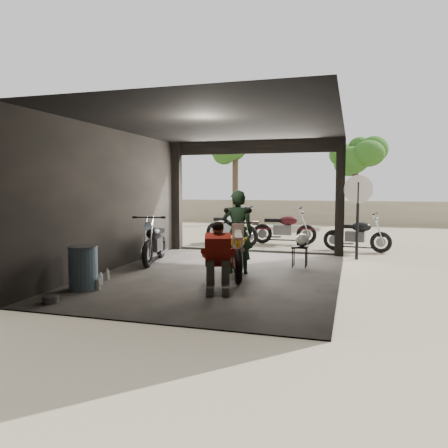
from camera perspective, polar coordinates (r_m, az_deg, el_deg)
The scene contains 16 objects.
ground at distance 9.45m, azimuth -0.57°, elevation -6.69°, with size 80.00×80.00×0.00m, color #7A6D56.
garage at distance 9.80m, azimuth 0.36°, elevation 1.26°, with size 7.00×7.13×3.20m.
boundary_wall at distance 23.05m, azimuth 9.68°, elevation 1.58°, with size 18.00×0.30×1.20m, color gray.
tree_left at distance 22.20m, azimuth 1.50°, elevation 10.27°, with size 2.20×2.20×5.60m.
tree_right at distance 22.91m, azimuth 16.84°, elevation 8.83°, with size 2.20×2.20×5.00m.
main_bike at distance 9.20m, azimuth 1.68°, elevation -3.13°, with size 0.76×1.85×1.23m, color beige, non-canonical shape.
left_bike at distance 11.00m, azimuth -9.05°, elevation -1.95°, with size 0.73×1.78×1.20m, color black, non-canonical shape.
outside_bike_a at distance 14.29m, azimuth 0.93°, elevation -0.16°, with size 0.78×1.89×1.28m, color black, non-canonical shape.
outside_bike_b at distance 14.57m, azimuth 7.87°, elevation -0.19°, with size 0.76×1.84×1.24m, color #410F15, non-canonical shape.
outside_bike_c at distance 13.38m, azimuth 16.97°, elevation -1.00°, with size 0.70×1.70×1.15m, color black, non-canonical shape.
rider at distance 9.44m, azimuth 1.79°, elevation -1.10°, with size 0.67×0.44×1.83m, color black.
mechanic at distance 7.83m, azimuth -0.79°, elevation -4.55°, with size 0.62×0.85×1.23m, color red, non-canonical shape.
stool at distance 10.41m, azimuth 9.88°, elevation -3.28°, with size 0.36×0.36×0.51m.
helmet at distance 10.39m, azimuth 10.18°, elevation -2.06°, with size 0.32×0.33×0.30m, color white.
oil_drum at distance 8.44m, azimuth -17.91°, elevation -5.54°, with size 0.52×0.52×0.81m, color #456174.
sign_post at distance 11.80m, azimuth 17.09°, elevation 2.58°, with size 0.73×0.08×2.20m.
Camera 1 is at (2.71, -8.85, 1.89)m, focal length 35.00 mm.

